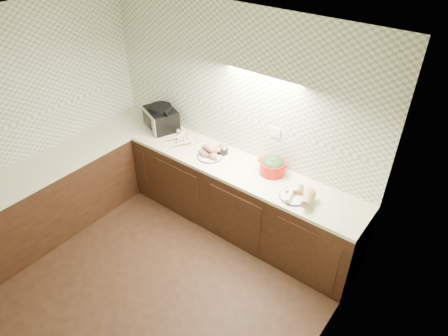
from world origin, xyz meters
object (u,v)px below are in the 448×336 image
Objects in this scene: veg_plate at (302,194)px; dutch_oven at (272,165)px; toaster_oven at (161,118)px; sweet_potato_plate at (210,152)px; onion_bowl at (222,150)px; parsnip_pile at (188,139)px.

dutch_oven is at bearing 157.65° from veg_plate.
toaster_oven is at bearing 177.62° from dutch_oven.
dutch_oven reaches higher than sweet_potato_plate.
veg_plate is at bearing -25.39° from dutch_oven.
onion_bowl is 0.70m from dutch_oven.
parsnip_pile is at bearing 179.85° from dutch_oven.
dutch_oven reaches higher than veg_plate.
veg_plate is at bearing 17.93° from toaster_oven.
parsnip_pile is at bearing 17.97° from toaster_oven.
onion_bowl is 0.42× the size of dutch_oven.
toaster_oven reaches higher than sweet_potato_plate.
toaster_oven is 1.83× the size of sweet_potato_plate.
onion_bowl is at bearing 67.97° from sweet_potato_plate.
sweet_potato_plate reaches higher than veg_plate.
onion_bowl is (0.50, 0.04, 0.01)m from parsnip_pile.
veg_plate is at bearing -8.62° from onion_bowl.
sweet_potato_plate is at bearing 178.65° from veg_plate.
onion_bowl is at bearing 171.38° from veg_plate.
toaster_oven reaches higher than dutch_oven.
parsnip_pile is (0.50, -0.04, -0.12)m from toaster_oven.
sweet_potato_plate is 0.16m from onion_bowl.
sweet_potato_plate is 0.77m from dutch_oven.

